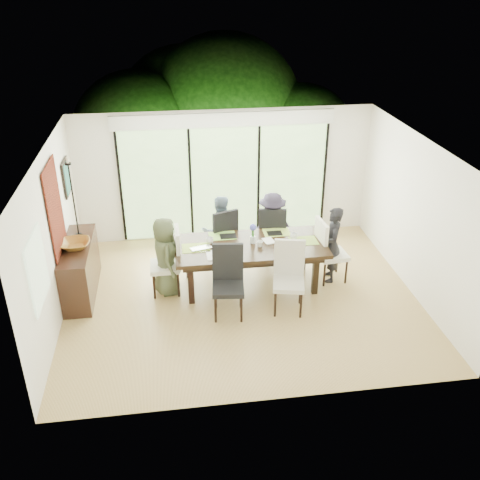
{
  "coord_description": "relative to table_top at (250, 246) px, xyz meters",
  "views": [
    {
      "loc": [
        -1.14,
        -7.76,
        5.14
      ],
      "look_at": [
        0.0,
        0.25,
        1.0
      ],
      "focal_mm": 40.0,
      "sensor_mm": 36.0,
      "label": 1
    }
  ],
  "objects": [
    {
      "name": "candle",
      "position": [
        -2.96,
        0.53,
        1.53
      ],
      "size": [
        0.04,
        0.04,
        0.1
      ],
      "primitive_type": "cylinder",
      "color": "silver",
      "rests_on": "sideboard"
    },
    {
      "name": "sideboard",
      "position": [
        -2.96,
        0.18,
        -0.32
      ],
      "size": [
        0.47,
        1.67,
        0.94
      ],
      "primitive_type": "cube",
      "color": "black",
      "rests_on": "floor"
    },
    {
      "name": "blinds_header",
      "position": [
        -0.2,
        2.06,
        1.71
      ],
      "size": [
        4.4,
        0.06,
        0.28
      ],
      "primitive_type": "cube",
      "color": "white",
      "rests_on": "wall_back"
    },
    {
      "name": "person_far_left",
      "position": [
        -0.45,
        0.83,
        -0.08
      ],
      "size": [
        0.69,
        0.47,
        1.42
      ],
      "primitive_type": "imported",
      "rotation": [
        0.0,
        0.0,
        3.22
      ],
      "color": "slate",
      "rests_on": "floor"
    },
    {
      "name": "wall_back",
      "position": [
        -0.2,
        2.11,
        0.56
      ],
      "size": [
        6.0,
        0.02,
        2.7
      ],
      "primitive_type": "cube",
      "color": "white",
      "rests_on": "floor"
    },
    {
      "name": "rail_top",
      "position": [
        -0.2,
        3.8,
        -0.24
      ],
      "size": [
        6.0,
        0.08,
        0.06
      ],
      "primitive_type": "cube",
      "color": "brown",
      "rests_on": "deck"
    },
    {
      "name": "wall_right",
      "position": [
        2.81,
        -0.4,
        0.56
      ],
      "size": [
        0.02,
        5.0,
        2.7
      ],
      "primitive_type": "cube",
      "color": "silver",
      "rests_on": "floor"
    },
    {
      "name": "side_window",
      "position": [
        -3.17,
        -1.6,
        0.71
      ],
      "size": [
        0.02,
        0.9,
        1.0
      ],
      "primitive_type": "cube",
      "color": "#8CAD7F",
      "rests_on": "wall_left"
    },
    {
      "name": "chair_far_left",
      "position": [
        -0.45,
        0.85,
        -0.19
      ],
      "size": [
        0.66,
        0.66,
        1.21
      ],
      "primitive_type": null,
      "rotation": [
        0.0,
        0.0,
        3.52
      ],
      "color": "black",
      "rests_on": "floor"
    },
    {
      "name": "chair_left_end",
      "position": [
        -1.5,
        -0.0,
        -0.19
      ],
      "size": [
        0.51,
        0.51,
        1.21
      ],
      "primitive_type": null,
      "rotation": [
        0.0,
        0.0,
        -1.56
      ],
      "color": "silver",
      "rests_on": "floor"
    },
    {
      "name": "wall_front",
      "position": [
        -0.2,
        -2.91,
        0.56
      ],
      "size": [
        6.0,
        0.02,
        2.7
      ],
      "primitive_type": "cube",
      "color": "beige",
      "rests_on": "floor"
    },
    {
      "name": "tablet_far_l",
      "position": [
        -0.35,
        0.35,
        0.05
      ],
      "size": [
        0.29,
        0.2,
        0.01
      ],
      "primitive_type": "cube",
      "color": "black",
      "rests_on": "table_top"
    },
    {
      "name": "bowl",
      "position": [
        -2.96,
        0.08,
        0.21
      ],
      "size": [
        0.5,
        0.5,
        0.12
      ],
      "primitive_type": "imported",
      "color": "brown",
      "rests_on": "sideboard"
    },
    {
      "name": "deck",
      "position": [
        -0.2,
        3.0,
        -0.84
      ],
      "size": [
        6.0,
        1.8,
        0.1
      ],
      "primitive_type": "cube",
      "color": "brown",
      "rests_on": "ground"
    },
    {
      "name": "table_apron",
      "position": [
        0.0,
        -0.0,
        -0.1
      ],
      "size": [
        2.42,
        0.99,
        0.11
      ],
      "primitive_type": "cube",
      "color": "black",
      "rests_on": "floor"
    },
    {
      "name": "placemat_far_r",
      "position": [
        0.55,
        0.4,
        0.04
      ],
      "size": [
        0.48,
        0.35,
        0.01
      ],
      "primitive_type": "cube",
      "color": "#9CBB42",
      "rests_on": "table_top"
    },
    {
      "name": "mullion_c",
      "position": [
        0.5,
        2.06,
        0.41
      ],
      "size": [
        0.05,
        0.04,
        2.3
      ],
      "primitive_type": "cube",
      "color": "black",
      "rests_on": "wall_back"
    },
    {
      "name": "chair_near_left",
      "position": [
        -0.5,
        -0.87,
        -0.19
      ],
      "size": [
        0.56,
        0.56,
        1.21
      ],
      "primitive_type": null,
      "rotation": [
        0.0,
        0.0,
        -0.11
      ],
      "color": "black",
      "rests_on": "floor"
    },
    {
      "name": "placemat_paper",
      "position": [
        -0.55,
        -0.3,
        0.04
      ],
      "size": [
        0.48,
        0.35,
        0.01
      ],
      "primitive_type": "cube",
      "color": "white",
      "rests_on": "table_top"
    },
    {
      "name": "foliage_far",
      "position": [
        -0.8,
        6.1,
        0.83
      ],
      "size": [
        3.6,
        3.6,
        3.6
      ],
      "primitive_type": "sphere",
      "color": "#14380F",
      "rests_on": "ground"
    },
    {
      "name": "cup_b",
      "position": [
        0.15,
        -0.1,
        0.08
      ],
      "size": [
        0.15,
        0.15,
        0.1
      ],
      "primitive_type": "imported",
      "rotation": [
        0.0,
        0.0,
        2.18
      ],
      "color": "white",
      "rests_on": "table_top"
    },
    {
      "name": "foliage_mid",
      "position": [
        0.2,
        5.4,
        1.01
      ],
      "size": [
        4.0,
        4.0,
        4.0
      ],
      "primitive_type": "sphere",
      "color": "#14380F",
      "rests_on": "ground"
    },
    {
      "name": "art_frame",
      "position": [
        -3.17,
        1.3,
        0.96
      ],
      "size": [
        0.03,
        0.55,
        0.65
      ],
      "primitive_type": "cube",
      "color": "black",
      "rests_on": "wall_left"
    },
    {
      "name": "platter_base",
      "position": [
        -0.55,
        -0.3,
        0.05
      ],
      "size": [
        0.29,
        0.29,
        0.03
      ],
      "primitive_type": "cube",
      "color": "white",
      "rests_on": "table_top"
    },
    {
      "name": "table_top",
      "position": [
        0.0,
        0.0,
        0.0
      ],
      "size": [
        2.64,
        1.21,
        0.07
      ],
      "primitive_type": "cube",
      "color": "black",
      "rests_on": "floor"
    },
    {
      "name": "hyacinth_stems",
      "position": [
        0.05,
        0.05,
        0.23
      ],
      "size": [
        0.04,
        0.04,
        0.18
      ],
      "primitive_type": "cylinder",
      "color": "#337226",
      "rests_on": "table_top"
    },
    {
      "name": "cup_c",
      "position": [
        0.8,
        0.1,
        0.09
      ],
      "size": [
        0.14,
        0.14,
        0.11
      ],
      "primitive_type": "imported",
      "rotation": [
        0.0,
        0.0,
        3.1
      ],
      "color": "white",
      "rests_on": "table_top"
    },
    {
      "name": "book",
      "position": [
        0.25,
        0.05,
        0.04
      ],
      "size": [
        0.23,
        0.28,
        0.02
      ],
      "primitive_type": "imported",
      "rotation": [
        0.0,
        0.0,
        0.22
      ],
      "color": "white",
      "rests_on": "table_top"
    },
    {
      "name": "platter_snacks",
      "position": [
        -0.55,
        -0.3,
        0.07
      ],
      "size": [
        0.22,
        0.22,
        0.02
      ],
      "primitive_type": "cube",
      "color": "#E45A1A",
      "rests_on": "table_top"
    },
    {
      "name": "placemat_right",
      "position": [
        0.95,
        -0.0,
        0.04
      ],
      "size": [
        0.48,
        0.35,
        0.01
      ],
      "primitive_type": "cube",
      "color": "olive",
      "rests_on": "table_top"
    },
    {
      "name": "mullion_a",
      "position": [
        -2.3,
        2.06,
        0.41
      ],
      "size": [
        0.05,
        0.04,
        2.3
      ],
      "primitive_type": "cube",
      "color": "black",
      "rests_on": "wall_back"
    },
    {
      "name": "tablet_far_r",
      "position": [
        0.5,
        0.35,
        0.05
      ],
      "size": [
        0.26,
        0.19,
        0.01
      ],
      "primitive_type": "cube",
      "color": "black",
      "rests_on": "table_top"
    },
    {
      "name": "laptop",
      "position": [
        -0.85,
        -0.1,
        0.05
      ],
      "size": [
        0.41,
        0.32,
        0.03
      ],
      "primitive_type": "imported",
      "rotation": [
        0.0,
        0.0,
        0.26
      ],
      "color": "silver",
      "rests_on": "table_top"
    },
    {
      "name": "mullion_d",
      "position": [
        1.9,
        2.06,
        0.41
      ],
      "size": [
        0.05,
        0.04,
        2.3
      ],
      "primitive_type": "cube",
      "color": "black",
      "rests_on": "wall_back"
    },
    {
      "name": "glass_doors",
      "position": [
        -0.2,
        2.07,
        0.41
      ],
      "size": [
        4.2,
        0.02,
        2.3
      ],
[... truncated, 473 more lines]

